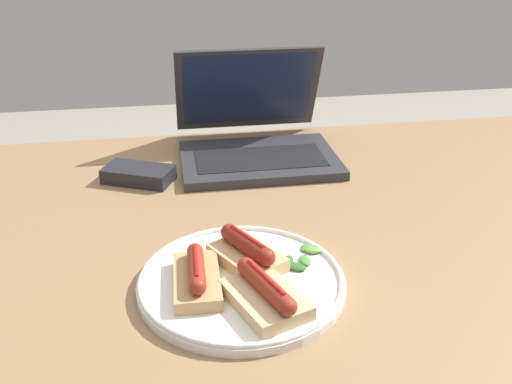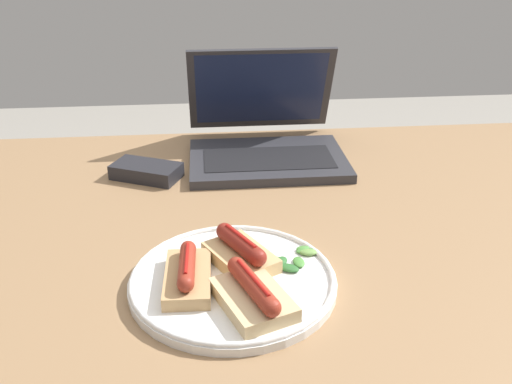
# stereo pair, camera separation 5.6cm
# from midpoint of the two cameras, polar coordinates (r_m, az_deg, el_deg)

# --- Properties ---
(desk) EXTENTS (1.43, 0.85, 0.72)m
(desk) POSITION_cam_midpoint_polar(r_m,az_deg,el_deg) (1.02, 7.11, -5.92)
(desk) COLOR #93704C
(desk) RESTS_ON ground_plane
(laptop) EXTENTS (0.31, 0.30, 0.21)m
(laptop) POSITION_cam_midpoint_polar(r_m,az_deg,el_deg) (1.18, -1.40, 5.36)
(laptop) COLOR #2D2D33
(laptop) RESTS_ON desk
(plate) EXTENTS (0.28, 0.28, 0.02)m
(plate) POSITION_cam_midpoint_polar(r_m,az_deg,el_deg) (0.78, -3.54, -8.90)
(plate) COLOR white
(plate) RESTS_ON desk
(sausage_toast_left) EXTENTS (0.11, 0.12, 0.05)m
(sausage_toast_left) POSITION_cam_midpoint_polar(r_m,az_deg,el_deg) (0.80, -2.91, -6.13)
(sausage_toast_left) COLOR tan
(sausage_toast_left) RESTS_ON plate
(sausage_toast_middle) EXTENTS (0.11, 0.13, 0.04)m
(sausage_toast_middle) POSITION_cam_midpoint_polar(r_m,az_deg,el_deg) (0.72, -1.29, -10.25)
(sausage_toast_middle) COLOR #D6B784
(sausage_toast_middle) RESTS_ON plate
(sausage_toast_right) EXTENTS (0.06, 0.12, 0.04)m
(sausage_toast_right) POSITION_cam_midpoint_polar(r_m,az_deg,el_deg) (0.76, -8.07, -8.41)
(sausage_toast_right) COLOR tan
(sausage_toast_right) RESTS_ON plate
(salad_pile) EXTENTS (0.07, 0.07, 0.01)m
(salad_pile) POSITION_cam_midpoint_polar(r_m,az_deg,el_deg) (0.82, 2.63, -6.52)
(salad_pile) COLOR #4C8E3D
(salad_pile) RESTS_ON plate
(external_drive) EXTENTS (0.14, 0.11, 0.03)m
(external_drive) POSITION_cam_midpoint_polar(r_m,az_deg,el_deg) (1.10, -13.10, 1.71)
(external_drive) COLOR #232328
(external_drive) RESTS_ON desk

